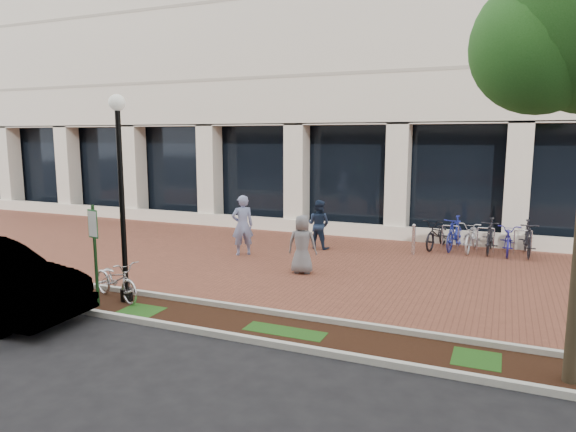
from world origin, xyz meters
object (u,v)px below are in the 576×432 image
at_px(parking_sign, 94,242).
at_px(lamppost, 121,188).
at_px(bollard, 414,239).
at_px(pedestrian_mid, 319,224).
at_px(pedestrian_left, 243,225).
at_px(bike_rack_cluster, 480,236).
at_px(pedestrian_right, 302,244).
at_px(locked_bicycle, 116,280).

bearing_deg(parking_sign, lamppost, 72.80).
distance_m(parking_sign, bollard, 9.66).
bearing_deg(parking_sign, bollard, 68.57).
relative_size(pedestrian_mid, bollard, 1.64).
relative_size(parking_sign, lamppost, 0.49).
xyz_separation_m(pedestrian_left, bollard, (4.98, 2.14, -0.45)).
distance_m(parking_sign, bike_rack_cluster, 11.84).
relative_size(pedestrian_left, pedestrian_right, 1.17).
xyz_separation_m(parking_sign, lamppost, (0.34, 0.55, 1.15)).
height_order(parking_sign, pedestrian_right, parking_sign).
relative_size(parking_sign, bollard, 2.26).
bearing_deg(pedestrian_right, pedestrian_mid, -86.85).
bearing_deg(bollard, pedestrian_right, -125.26).
xyz_separation_m(lamppost, bollard, (5.24, 7.28, -2.10)).
height_order(lamppost, pedestrian_left, lamppost).
distance_m(locked_bicycle, bike_rack_cluster, 11.35).
height_order(pedestrian_mid, bollard, pedestrian_mid).
bearing_deg(locked_bicycle, parking_sign, -163.75).
relative_size(pedestrian_left, bollard, 1.91).
xyz_separation_m(lamppost, locked_bicycle, (-0.31, 0.02, -2.14)).
xyz_separation_m(locked_bicycle, pedestrian_left, (0.57, 5.12, 0.49)).
bearing_deg(locked_bicycle, pedestrian_right, -19.96).
distance_m(parking_sign, pedestrian_mid, 7.96).
relative_size(pedestrian_mid, bike_rack_cluster, 0.46).
bearing_deg(pedestrian_right, pedestrian_left, -35.73).
height_order(parking_sign, locked_bicycle, parking_sign).
distance_m(lamppost, bollard, 9.21).
relative_size(locked_bicycle, bike_rack_cluster, 0.49).
distance_m(locked_bicycle, pedestrian_mid, 7.39).
bearing_deg(bike_rack_cluster, pedestrian_left, -147.53).
bearing_deg(pedestrian_left, pedestrian_mid, -175.80).
relative_size(parking_sign, pedestrian_right, 1.39).
bearing_deg(pedestrian_mid, lamppost, 80.27).
xyz_separation_m(locked_bicycle, pedestrian_mid, (2.46, 6.95, 0.36)).
distance_m(pedestrian_right, bollard, 4.24).
height_order(pedestrian_left, bike_rack_cluster, pedestrian_left).
bearing_deg(pedestrian_left, bike_rack_cluster, 166.38).
bearing_deg(locked_bicycle, bollard, -18.12).
relative_size(pedestrian_right, bike_rack_cluster, 0.45).
relative_size(pedestrian_right, bollard, 1.63).
height_order(pedestrian_mid, pedestrian_right, pedestrian_mid).
height_order(lamppost, locked_bicycle, lamppost).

